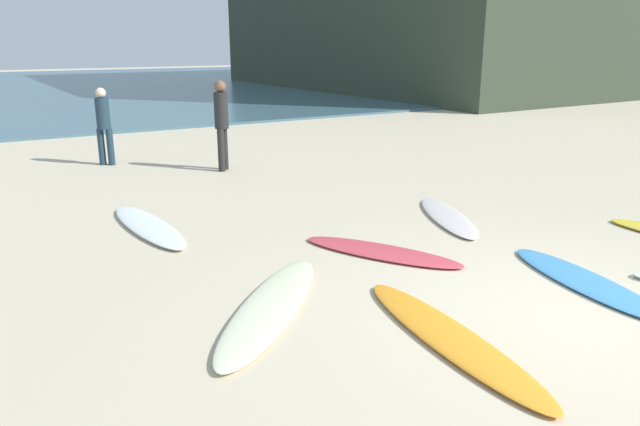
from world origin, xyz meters
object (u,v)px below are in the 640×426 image
object	(u,v)px
beachgoer_mid	(222,121)
surfboard_3	(448,217)
surfboard_4	(450,337)
surfboard_6	(381,252)
surfboard_5	(271,306)
surfboard_2	(585,281)
surfboard_1	(148,226)
beachgoer_near	(104,123)

from	to	relation	value
beachgoer_mid	surfboard_3	bearing A→B (deg)	-121.83
surfboard_4	surfboard_6	bearing A→B (deg)	-104.67
surfboard_3	surfboard_6	distance (m)	1.92
surfboard_4	surfboard_5	world-z (taller)	surfboard_5
surfboard_2	surfboard_3	world-z (taller)	surfboard_3
surfboard_1	surfboard_6	distance (m)	3.36
surfboard_2	beachgoer_near	xyz separation A→B (m)	(-3.02, 9.47, 0.87)
surfboard_3	surfboard_4	world-z (taller)	surfboard_4
surfboard_2	beachgoer_mid	xyz separation A→B (m)	(-1.10, 7.65, 0.99)
surfboard_6	beachgoer_mid	size ratio (longest dim) A/B	1.17
surfboard_1	surfboard_4	world-z (taller)	surfboard_1
surfboard_1	beachgoer_mid	bearing A→B (deg)	48.90
surfboard_2	surfboard_3	size ratio (longest dim) A/B	1.01
beachgoer_near	beachgoer_mid	distance (m)	2.65
surfboard_4	surfboard_1	bearing A→B (deg)	-66.94
surfboard_1	beachgoer_mid	size ratio (longest dim) A/B	1.36
beachgoer_mid	surfboard_5	bearing A→B (deg)	-157.23
beachgoer_near	surfboard_6	bearing A→B (deg)	-40.52
surfboard_1	surfboard_5	size ratio (longest dim) A/B	0.95
beachgoer_near	surfboard_3	bearing A→B (deg)	-26.20
surfboard_4	beachgoer_near	bearing A→B (deg)	-78.30
surfboard_2	surfboard_1	bearing A→B (deg)	-39.83
surfboard_4	surfboard_5	xyz separation A→B (m)	(-1.08, 1.38, 0.01)
surfboard_3	beachgoer_near	world-z (taller)	beachgoer_near
surfboard_4	surfboard_6	distance (m)	2.29
surfboard_1	surfboard_5	world-z (taller)	same
surfboard_5	beachgoer_mid	distance (m)	6.90
surfboard_2	surfboard_4	bearing A→B (deg)	17.28
surfboard_3	surfboard_2	bearing A→B (deg)	105.67
surfboard_2	surfboard_5	size ratio (longest dim) A/B	0.86
surfboard_6	surfboard_5	bearing A→B (deg)	-6.87
surfboard_1	surfboard_4	size ratio (longest dim) A/B	0.95
surfboard_3	beachgoer_mid	size ratio (longest dim) A/B	1.20
surfboard_5	beachgoer_near	xyz separation A→B (m)	(0.23, 8.30, 0.86)
beachgoer_mid	surfboard_4	bearing A→B (deg)	-146.65
surfboard_4	beachgoer_mid	distance (m)	8.00
surfboard_5	surfboard_6	world-z (taller)	surfboard_5
surfboard_1	surfboard_6	bearing A→B (deg)	-52.66
beachgoer_near	beachgoer_mid	world-z (taller)	beachgoer_mid
surfboard_6	beachgoer_mid	xyz separation A→B (m)	(0.24, 5.73, 0.99)
surfboard_6	surfboard_3	bearing A→B (deg)	173.98
surfboard_2	beachgoer_near	bearing A→B (deg)	-60.65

